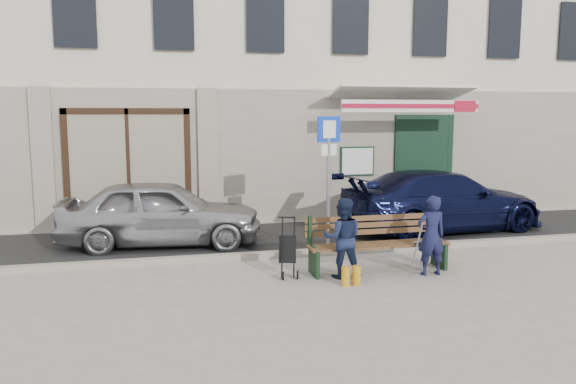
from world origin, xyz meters
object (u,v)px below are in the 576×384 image
object	(u,v)px
man	(431,235)
car_navy	(442,201)
stroller	(288,251)
bench	(376,244)
woman	(343,238)
car_silver	(161,212)
parking_sign	(329,163)

from	to	relation	value
man	car_navy	bearing A→B (deg)	-120.07
car_navy	stroller	world-z (taller)	car_navy
car_navy	bench	world-z (taller)	car_navy
bench	woman	xyz separation A→B (m)	(-0.65, -0.23, 0.19)
bench	stroller	xyz separation A→B (m)	(-1.50, 0.03, -0.03)
car_silver	man	xyz separation A→B (m)	(4.27, -3.12, -0.02)
parking_sign	woman	world-z (taller)	parking_sign
parking_sign	stroller	xyz separation A→B (m)	(-1.11, -1.39, -1.29)
car_silver	man	world-z (taller)	car_silver
bench	woman	world-z (taller)	woman
car_navy	bench	xyz separation A→B (m)	(-2.68, -2.74, -0.23)
car_navy	parking_sign	distance (m)	3.51
bench	man	size ratio (longest dim) A/B	1.82
stroller	woman	bearing A→B (deg)	-1.23
car_silver	bench	bearing A→B (deg)	-121.82
parking_sign	woman	distance (m)	1.98
woman	stroller	distance (m)	0.92
car_navy	parking_sign	size ratio (longest dim) A/B	1.84
car_silver	car_navy	size ratio (longest dim) A/B	0.84
car_silver	stroller	bearing A→B (deg)	-137.51
car_silver	woman	xyz separation A→B (m)	(2.82, -2.94, -0.03)
bench	man	bearing A→B (deg)	-27.42
car_silver	bench	distance (m)	4.41
man	woman	bearing A→B (deg)	-6.46
bench	parking_sign	bearing A→B (deg)	105.54
car_navy	stroller	distance (m)	4.99
bench	woman	bearing A→B (deg)	-160.88
parking_sign	car_navy	bearing A→B (deg)	10.20
parking_sign	bench	distance (m)	1.94
car_silver	woman	bearing A→B (deg)	-130.03
car_silver	parking_sign	world-z (taller)	parking_sign
car_navy	woman	size ratio (longest dim) A/B	3.65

